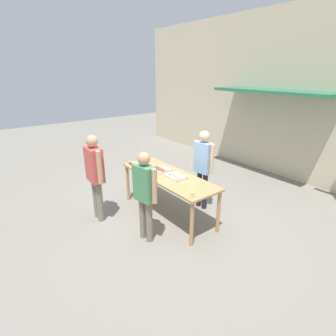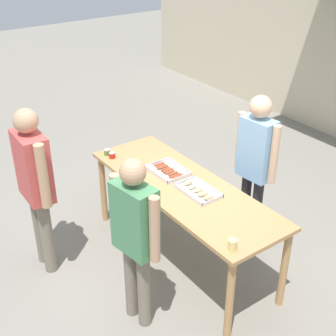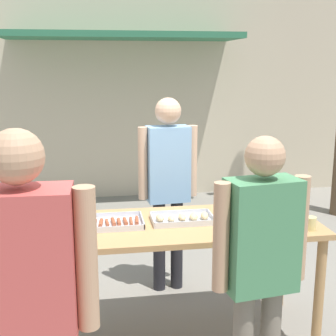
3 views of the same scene
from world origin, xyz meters
The scene contains 11 objects.
ground_plane centered at (0.00, 0.00, 0.00)m, with size 24.00×24.00×0.00m, color gray.
building_facade_back centered at (0.00, 3.98, 2.26)m, with size 12.00×1.11×4.50m.
serving_table centered at (0.00, 0.00, 0.80)m, with size 2.34×0.81×0.91m.
food_tray_sausages centered at (-0.31, 0.04, 0.92)m, with size 0.42×0.31×0.04m.
food_tray_buns centered at (0.20, 0.04, 0.93)m, with size 0.45×0.27×0.06m.
condiment_jar_mustard centered at (-1.04, -0.29, 0.94)m, with size 0.07×0.07×0.07m.
condiment_jar_ketchup centered at (-0.94, -0.28, 0.94)m, with size 0.07×0.07×0.07m.
beer_cup centered at (1.03, -0.28, 0.95)m, with size 0.08×0.08×0.09m.
person_server_behind_table centered at (0.21, 0.79, 1.07)m, with size 0.53×0.23×1.75m.
person_customer_holding_hotdog centered at (-0.74, -1.24, 1.07)m, with size 0.62×0.25×1.78m.
person_customer_with_cup centered at (0.46, -0.85, 1.00)m, with size 0.56×0.27×1.67m.
Camera 1 is at (3.92, -3.02, 2.92)m, focal length 28.00 mm.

